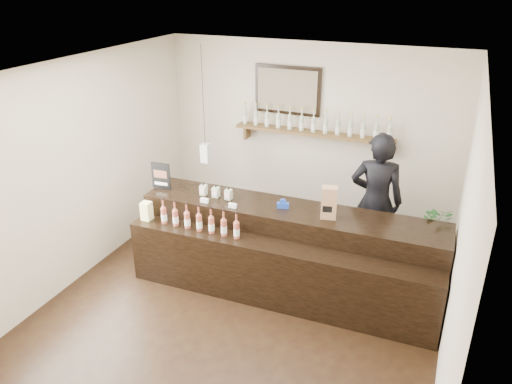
% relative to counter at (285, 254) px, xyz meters
% --- Properties ---
extents(ground, '(5.00, 5.00, 0.00)m').
position_rel_counter_xyz_m(ground, '(-0.33, -0.56, -0.50)').
color(ground, black).
rests_on(ground, ground).
extents(room_shell, '(5.00, 5.00, 5.00)m').
position_rel_counter_xyz_m(room_shell, '(-0.33, -0.56, 1.21)').
color(room_shell, beige).
rests_on(room_shell, ground).
extents(back_wall_decor, '(2.66, 0.96, 1.69)m').
position_rel_counter_xyz_m(back_wall_decor, '(-0.47, 1.81, 1.26)').
color(back_wall_decor, brown).
rests_on(back_wall_decor, ground).
extents(counter, '(3.79, 1.07, 1.23)m').
position_rel_counter_xyz_m(counter, '(0.00, 0.00, 0.00)').
color(counter, black).
rests_on(counter, ground).
extents(promo_sign, '(0.26, 0.04, 0.36)m').
position_rel_counter_xyz_m(promo_sign, '(-1.77, 0.05, 0.74)').
color(promo_sign, black).
rests_on(promo_sign, counter).
extents(paper_bag, '(0.20, 0.17, 0.39)m').
position_rel_counter_xyz_m(paper_bag, '(0.49, 0.08, 0.76)').
color(paper_bag, '#916846').
rests_on(paper_bag, counter).
extents(tape_dispenser, '(0.15, 0.09, 0.12)m').
position_rel_counter_xyz_m(tape_dispenser, '(-0.09, 0.12, 0.61)').
color(tape_dispenser, '#173AA6').
rests_on(tape_dispenser, counter).
extents(side_cabinet, '(0.56, 0.66, 0.81)m').
position_rel_counter_xyz_m(side_cabinet, '(1.67, 0.60, -0.09)').
color(side_cabinet, brown).
rests_on(side_cabinet, ground).
extents(potted_plant, '(0.43, 0.40, 0.38)m').
position_rel_counter_xyz_m(potted_plant, '(1.67, 0.60, 0.50)').
color(potted_plant, '#2A6B2D').
rests_on(potted_plant, side_cabinet).
extents(shopkeeper, '(0.83, 0.59, 2.13)m').
position_rel_counter_xyz_m(shopkeeper, '(0.89, 0.99, 0.57)').
color(shopkeeper, black).
rests_on(shopkeeper, ground).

